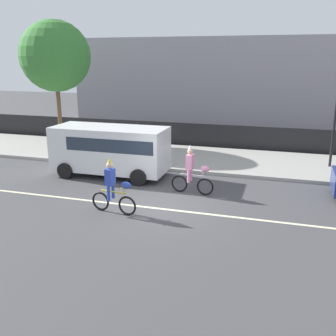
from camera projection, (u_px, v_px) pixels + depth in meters
ground_plane at (156, 203)px, 14.23m from camera, size 80.00×80.00×0.00m
road_centre_line at (152, 208)px, 13.77m from camera, size 36.00×0.14×0.01m
sidewalk_curb at (197, 158)px, 20.20m from camera, size 60.00×5.00×0.15m
fence_line at (208, 136)px, 22.70m from camera, size 40.00×0.08×1.40m
building_backdrop at (272, 84)px, 29.08m from camera, size 28.00×8.00×6.44m
parade_cyclist_cobalt at (114, 189)px, 13.11m from camera, size 1.71×0.51×1.92m
parade_cyclist_pink at (193, 173)px, 15.00m from camera, size 1.72×0.50×1.92m
parked_van_white at (112, 148)px, 17.20m from camera, size 5.00×2.22×2.18m
street_tree_near_lamp at (55, 56)px, 22.10m from camera, size 3.98×3.98×6.99m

